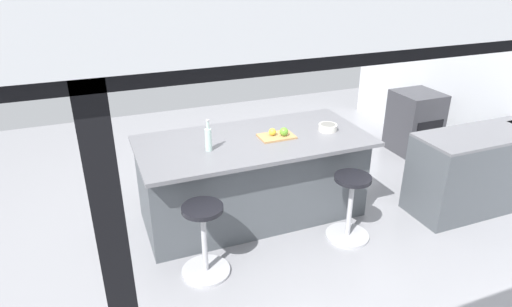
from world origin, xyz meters
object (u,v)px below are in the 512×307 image
Objects in this scene: apple_green at (284,132)px; oven_range at (415,122)px; stool_by_window at (350,209)px; water_bottle at (208,139)px; cutting_board at (277,136)px; fruit_bowl at (328,127)px; stool_middle at (204,242)px; apple_yellow at (272,132)px; kitchen_island at (253,177)px.

oven_range is at bearing -160.18° from apple_green.
water_bottle is at bearing -25.53° from stool_by_window.
water_bottle reaches higher than cutting_board.
water_bottle reaches higher than fruit_bowl.
apple_green is at bearing -177.96° from water_bottle.
apple_yellow reaches higher than stool_middle.
oven_range reaches higher than stool_by_window.
apple_yellow is at bearing -26.27° from cutting_board.
cutting_board is (-0.98, -0.66, 0.61)m from stool_middle.
stool_by_window and stool_middle have the same top height.
apple_yellow is (-0.19, 0.07, 0.52)m from kitchen_island.
apple_yellow reaches higher than oven_range.
oven_range is at bearing -161.98° from apple_yellow.
water_bottle reaches higher than stool_middle.
apple_green is (0.45, -0.63, 0.66)m from stool_by_window.
stool_middle is at bearing 68.02° from water_bottle.
stool_by_window is at bearing 154.47° from water_bottle.
stool_by_window is at bearing 127.90° from cutting_board.
water_bottle is (0.50, 0.15, 0.58)m from kitchen_island.
cutting_board reaches higher than kitchen_island.
apple_green is (-0.07, 0.03, 0.05)m from cutting_board.
kitchen_island is 1.06m from stool_middle.
fruit_bowl is (-0.51, -0.00, -0.02)m from apple_green.
oven_range is 2.91m from kitchen_island.
stool_by_window is 9.19× the size of apple_yellow.
kitchen_island is at bearing -20.00° from cutting_board.
cutting_board is 0.58m from fruit_bowl.
kitchen_island reaches higher than stool_by_window.
stool_middle is 1.93× the size of cutting_board.
kitchen_island is 0.96m from fruit_bowl.
apple_yellow reaches higher than cutting_board.
fruit_bowl is (-0.62, 0.05, -0.02)m from apple_yellow.
water_bottle is (3.30, 0.93, 0.61)m from oven_range.
oven_range is 2.80× the size of water_bottle.
apple_green reaches higher than stool_by_window.
stool_by_window is 1.56m from water_bottle.
oven_range is at bearing -155.66° from fruit_bowl.
apple_yellow is at bearing -50.86° from stool_by_window.
stool_by_window is 7.83× the size of apple_green.
stool_by_window is 1.02m from apple_green.
apple_green reaches higher than oven_range.
water_bottle is at bearing 6.74° from apple_yellow.
oven_range is 1.26× the size of stool_middle.
apple_yellow reaches higher than stool_by_window.
kitchen_island is at bearing 15.63° from oven_range.
oven_range is at bearing -164.37° from kitchen_island.
fruit_bowl is (-0.81, 0.12, 0.50)m from kitchen_island.
water_bottle reaches higher than apple_yellow.
stool_by_window is 3.58× the size of fruit_bowl.
apple_yellow is (2.61, 0.85, 0.55)m from oven_range.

